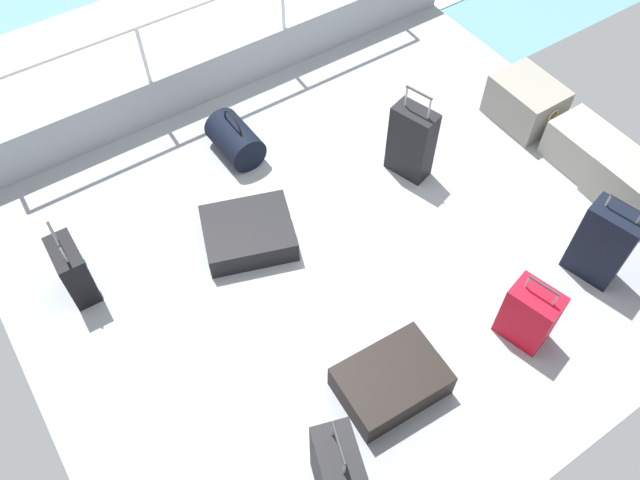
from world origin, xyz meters
TOP-DOWN VIEW (x-y plane):
  - ground_plane at (0.00, 0.00)m, footprint 4.40×5.20m
  - gunwale_port at (-2.17, 0.00)m, footprint 0.06×5.20m
  - railing_port at (-2.17, 0.00)m, footprint 0.04×4.20m
  - sea_wake at (-3.60, 0.00)m, footprint 12.00×12.00m
  - cargo_crate_0 at (-0.30, 2.10)m, footprint 0.65×0.47m
  - cargo_crate_1 at (0.37, 2.14)m, footprint 0.59×0.42m
  - cargo_crate_2 at (0.87, 2.10)m, footprint 0.56×0.41m
  - suitcase_0 at (1.33, 0.51)m, footprint 0.40×0.32m
  - suitcase_1 at (1.48, -1.22)m, footprint 0.42×0.34m
  - suitcase_2 at (-0.48, -0.71)m, footprint 0.78×0.85m
  - suitcase_3 at (-0.80, -1.99)m, footprint 0.37×0.20m
  - suitcase_4 at (1.15, -0.54)m, footprint 0.53×0.73m
  - suitcase_5 at (-0.38, 0.83)m, footprint 0.41×0.29m
  - suitcase_6 at (1.23, 1.34)m, footprint 0.42×0.31m
  - duffel_bag at (-1.39, -0.31)m, footprint 0.52×0.34m

SIDE VIEW (x-z plane):
  - sea_wake at x=-3.60m, z-range -0.35..-0.33m
  - ground_plane at x=0.00m, z-range -0.06..0.00m
  - suitcase_2 at x=-0.48m, z-range 0.00..0.21m
  - suitcase_4 at x=1.15m, z-range 0.00..0.24m
  - duffel_bag at x=-1.39m, z-range -0.07..0.41m
  - cargo_crate_1 at x=0.37m, z-range 0.00..0.37m
  - cargo_crate_2 at x=0.87m, z-range 0.00..0.40m
  - cargo_crate_0 at x=-0.30m, z-range 0.00..0.41m
  - gunwale_port at x=-2.17m, z-range 0.00..0.45m
  - suitcase_3 at x=-0.80m, z-range -0.10..0.60m
  - suitcase_0 at x=1.33m, z-range -0.06..0.58m
  - suitcase_1 at x=1.48m, z-range -0.08..0.75m
  - suitcase_5 at x=-0.38m, z-range -0.10..0.78m
  - suitcase_6 at x=1.23m, z-range -0.06..0.76m
  - railing_port at x=-2.17m, z-range 0.27..1.29m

